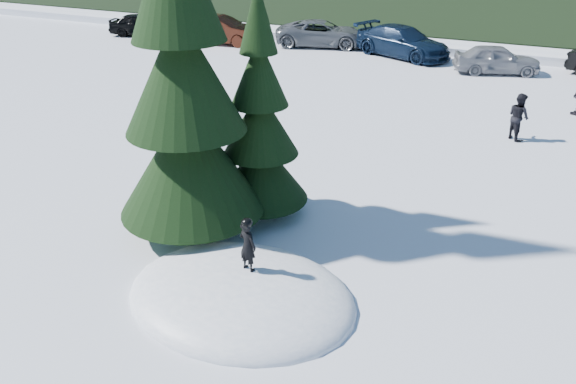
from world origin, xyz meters
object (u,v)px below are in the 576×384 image
at_px(child_skier, 248,246).
at_px(car_3, 402,42).
at_px(car_4, 497,59).
at_px(adult_0, 518,117).
at_px(car_1, 221,30).
at_px(car_0, 143,24).
at_px(spruce_tall, 184,88).
at_px(car_2, 322,33).
at_px(spruce_short, 260,131).

relative_size(child_skier, car_3, 0.20).
height_order(child_skier, car_4, child_skier).
bearing_deg(adult_0, car_1, 19.73).
xyz_separation_m(adult_0, car_1, (-16.29, 8.80, -0.00)).
relative_size(adult_0, car_1, 0.33).
relative_size(car_0, car_3, 0.75).
bearing_deg(adult_0, spruce_tall, 104.81).
bearing_deg(spruce_tall, adult_0, 56.70).
distance_m(child_skier, car_3, 20.90).
height_order(adult_0, car_4, adult_0).
xyz_separation_m(car_2, car_4, (9.36, -2.11, -0.05)).
distance_m(adult_0, car_0, 23.45).
bearing_deg(adult_0, spruce_short, 105.22).
xyz_separation_m(child_skier, car_2, (-7.10, 21.37, -0.30)).
relative_size(spruce_tall, car_0, 2.22).
xyz_separation_m(spruce_short, car_3, (-1.25, 17.84, -1.35)).
bearing_deg(child_skier, adult_0, -95.04).
bearing_deg(car_1, child_skier, -154.75).
bearing_deg(spruce_short, car_2, 107.65).
relative_size(adult_0, car_4, 0.40).
distance_m(spruce_tall, car_4, 18.51).
bearing_deg(car_3, child_skier, -150.07).
bearing_deg(child_skier, car_0, -33.01).
relative_size(spruce_tall, spruce_short, 1.60).
xyz_separation_m(spruce_tall, child_skier, (2.22, -1.51, -2.33)).
relative_size(spruce_short, car_3, 1.04).
relative_size(spruce_short, car_1, 1.18).
bearing_deg(car_2, adult_0, -149.73).
bearing_deg(car_3, car_0, 117.31).
bearing_deg(car_3, car_4, -84.27).
distance_m(car_0, car_4, 20.11).
bearing_deg(car_3, adult_0, -124.38).
relative_size(car_0, car_4, 1.03).
height_order(car_1, car_3, car_1).
distance_m(spruce_short, car_3, 17.94).
relative_size(adult_0, car_3, 0.29).
xyz_separation_m(spruce_short, car_0, (-16.62, 16.72, -1.44)).
bearing_deg(adult_0, car_2, 4.13).
height_order(car_0, car_3, car_3).
bearing_deg(child_skier, car_2, -56.91).
bearing_deg(child_skier, car_4, -82.00).
xyz_separation_m(car_1, car_4, (14.69, -0.32, -0.11)).
bearing_deg(spruce_short, spruce_tall, -125.54).
xyz_separation_m(car_0, car_1, (5.42, -0.04, 0.09)).
distance_m(spruce_tall, adult_0, 11.39).
relative_size(car_1, car_3, 0.88).
distance_m(spruce_short, car_4, 16.79).
xyz_separation_m(car_0, car_2, (10.74, 1.74, 0.03)).
distance_m(spruce_tall, car_0, 24.07).
height_order(adult_0, car_1, same).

